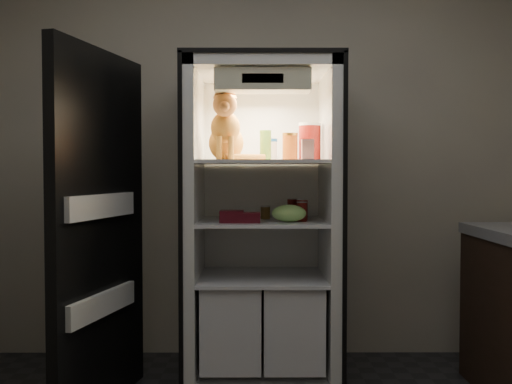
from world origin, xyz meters
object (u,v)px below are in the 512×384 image
soda_can_a (293,209)px  grape_bag (289,213)px  berry_box_right (250,218)px  salsa_jar (290,147)px  tabby_cat (226,134)px  soda_can_c (302,212)px  condiment_jar (265,212)px  mayo_tub (269,150)px  refrigerator (262,244)px  pepper_jar (310,142)px  parmesan_shaker (265,145)px  cream_carton (308,150)px  soda_can_b (302,210)px  berry_box_left (232,216)px

soda_can_a → grape_bag: bearing=-99.2°
berry_box_right → salsa_jar: bearing=35.4°
tabby_cat → salsa_jar: (0.37, 0.03, -0.07)m
soda_can_c → berry_box_right: bearing=-165.4°
condiment_jar → berry_box_right: bearing=-109.3°
mayo_tub → condiment_jar: bearing=-111.2°
grape_bag → berry_box_right: (-0.22, -0.04, -0.02)m
refrigerator → pepper_jar: (0.29, 0.01, 0.61)m
refrigerator → mayo_tub: size_ratio=13.85×
refrigerator → parmesan_shaker: refrigerator is taller
tabby_cat → cream_carton: 0.49m
soda_can_b → grape_bag: bearing=-122.6°
cream_carton → grape_bag: size_ratio=0.57×
parmesan_shaker → soda_can_a: 0.42m
berry_box_left → soda_can_b: bearing=21.2°
salsa_jar → berry_box_right: (-0.23, -0.17, -0.40)m
salsa_jar → soda_can_a: 0.38m
parmesan_shaker → pepper_jar: (0.27, 0.04, 0.02)m
pepper_jar → soda_can_c: bearing=-109.9°
soda_can_a → salsa_jar: bearing=-103.1°
salsa_jar → soda_can_c: 0.39m
tabby_cat → berry_box_right: (0.14, -0.13, -0.48)m
parmesan_shaker → soda_can_c: 0.45m
pepper_jar → condiment_jar: (-0.27, 0.01, -0.42)m
pepper_jar → cream_carton: pepper_jar is taller
mayo_tub → berry_box_left: (-0.22, -0.31, -0.39)m
parmesan_shaker → mayo_tub: bearing=78.1°
refrigerator → mayo_tub: bearing=63.6°
parmesan_shaker → berry_box_right: (-0.09, -0.20, -0.41)m
soda_can_b → soda_can_c: size_ratio=1.09×
tabby_cat → soda_can_b: bearing=4.9°
berry_box_left → grape_bag: bearing=4.1°
soda_can_c → berry_box_left: size_ratio=0.84×
mayo_tub → grape_bag: size_ratio=0.69×
soda_can_c → soda_can_a: bearing=102.0°
tabby_cat → pepper_jar: (0.50, 0.11, -0.04)m
salsa_jar → soda_can_b: bearing=8.1°
tabby_cat → salsa_jar: tabby_cat is taller
soda_can_a → soda_can_c: bearing=-78.0°
tabby_cat → parmesan_shaker: size_ratio=2.31×
mayo_tub → berry_box_left: mayo_tub is taller
salsa_jar → berry_box_right: bearing=-144.6°
tabby_cat → pepper_jar: tabby_cat is taller
salsa_jar → soda_can_c: salsa_jar is taller
salsa_jar → pepper_jar: size_ratio=0.71×
condiment_jar → soda_can_a: bearing=2.6°
salsa_jar → grape_bag: size_ratio=0.82×
berry_box_left → soda_can_a: bearing=34.6°
soda_can_c → refrigerator: bearing=146.5°
pepper_jar → grape_bag: (-0.14, -0.20, -0.41)m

